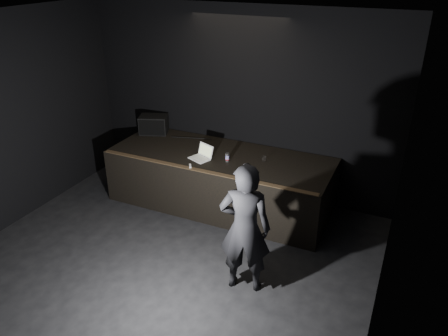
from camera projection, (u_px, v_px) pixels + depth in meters
ground at (136, 295)px, 6.00m from camera, size 7.00×7.00×0.00m
room_walls at (121, 162)px, 5.12m from camera, size 6.10×7.10×3.52m
stage_riser at (220, 180)px, 8.01m from camera, size 4.00×1.50×1.00m
riser_lip at (202, 171)px, 7.21m from camera, size 3.92×0.10×0.01m
stage_monitor at (154, 125)px, 8.69m from camera, size 0.64×0.56×0.36m
cable at (192, 138)px, 8.50m from camera, size 0.77×0.24×0.02m
laptop at (202, 155)px, 7.65m from camera, size 0.44×0.42×0.24m
beer_can at (227, 157)px, 7.51m from camera, size 0.07×0.07×0.16m
plastic_cup at (264, 159)px, 7.54m from camera, size 0.07×0.07×0.09m
wii_remote at (190, 166)px, 7.35m from camera, size 0.10×0.14×0.03m
person at (245, 229)px, 5.78m from camera, size 0.78×0.60×1.90m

